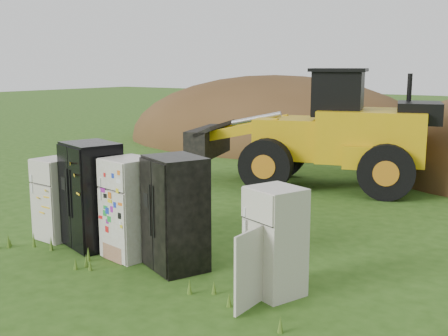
# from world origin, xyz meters

# --- Properties ---
(ground) EXTENTS (120.00, 120.00, 0.00)m
(ground) POSITION_xyz_m (0.00, 0.00, 0.00)
(ground) COLOR #294C14
(ground) RESTS_ON ground
(fridge_leftmost) EXTENTS (0.75, 0.72, 1.61)m
(fridge_leftmost) POSITION_xyz_m (-2.50, -0.02, 0.81)
(fridge_leftmost) COLOR beige
(fridge_leftmost) RESTS_ON ground
(fridge_black_side) EXTENTS (1.23, 1.09, 1.99)m
(fridge_black_side) POSITION_xyz_m (-1.54, 0.04, 1.00)
(fridge_black_side) COLOR black
(fridge_black_side) RESTS_ON ground
(fridge_sticker) EXTENTS (0.91, 0.86, 1.80)m
(fridge_sticker) POSITION_xyz_m (-0.55, 0.01, 0.90)
(fridge_sticker) COLOR silver
(fridge_sticker) RESTS_ON ground
(fridge_dark_mid) EXTENTS (1.22, 1.12, 1.92)m
(fridge_dark_mid) POSITION_xyz_m (0.50, 0.04, 0.96)
(fridge_dark_mid) COLOR black
(fridge_dark_mid) RESTS_ON ground
(fridge_open_door) EXTENTS (0.93, 0.90, 1.64)m
(fridge_open_door) POSITION_xyz_m (2.42, 0.04, 0.82)
(fridge_open_door) COLOR beige
(fridge_open_door) RESTS_ON ground
(wheel_loader) EXTENTS (7.40, 4.71, 3.33)m
(wheel_loader) POSITION_xyz_m (-0.73, 7.34, 1.66)
(wheel_loader) COLOR #CB9B0D
(wheel_loader) RESTS_ON ground
(dirt_mound_left) EXTENTS (14.53, 10.90, 5.97)m
(dirt_mound_left) POSITION_xyz_m (-6.34, 15.30, 0.00)
(dirt_mound_left) COLOR #432C15
(dirt_mound_left) RESTS_ON ground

